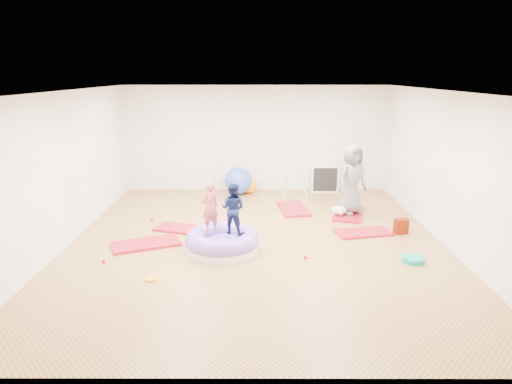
{
  "coord_description": "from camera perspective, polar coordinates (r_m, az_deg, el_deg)",
  "views": [
    {
      "loc": [
        0.02,
        -8.14,
        3.12
      ],
      "look_at": [
        0.0,
        0.3,
        0.9
      ],
      "focal_mm": 32.0,
      "sensor_mm": 36.0,
      "label": 1
    }
  ],
  "objects": [
    {
      "name": "yellow_toy",
      "position": [
        7.38,
        -12.81,
        -10.52
      ],
      "size": [
        0.21,
        0.21,
        0.03
      ],
      "primitive_type": "cylinder",
      "color": "#FFB104",
      "rests_on": "ground"
    },
    {
      "name": "gym_mat_center_back",
      "position": [
        10.71,
        4.67,
        -2.1
      ],
      "size": [
        0.75,
        1.26,
        0.05
      ],
      "primitive_type": "cube",
      "rotation": [
        0.0,
        0.0,
        1.7
      ],
      "color": "#D02244",
      "rests_on": "ground"
    },
    {
      "name": "infant",
      "position": [
        10.26,
        10.39,
        -2.29
      ],
      "size": [
        0.35,
        0.36,
        0.21
      ],
      "color": "#CBE9FF",
      "rests_on": "gym_mat_rear_right"
    },
    {
      "name": "child_pink",
      "position": [
        8.15,
        -5.78,
        -1.52
      ],
      "size": [
        0.4,
        0.37,
        0.92
      ],
      "primitive_type": "imported",
      "rotation": [
        0.0,
        0.0,
        3.75
      ],
      "color": "#CB4D55",
      "rests_on": "inflatable_cushion"
    },
    {
      "name": "inflatable_cushion",
      "position": [
        8.26,
        -4.22,
        -6.25
      ],
      "size": [
        1.34,
        1.34,
        0.42
      ],
      "rotation": [
        0.0,
        0.0,
        0.36
      ],
      "color": "white",
      "rests_on": "ground"
    },
    {
      "name": "exercise_ball_orange",
      "position": [
        12.09,
        -0.96,
        0.87
      ],
      "size": [
        0.45,
        0.45,
        0.45
      ],
      "primitive_type": "sphere",
      "color": "#FF9E07",
      "rests_on": "ground"
    },
    {
      "name": "ball_pit_balls",
      "position": [
        8.93,
        -1.49,
        -5.49
      ],
      "size": [
        4.58,
        2.38,
        0.06
      ],
      "color": "red",
      "rests_on": "ground"
    },
    {
      "name": "adult_caregiver",
      "position": [
        10.31,
        11.87,
        1.57
      ],
      "size": [
        0.9,
        0.84,
        1.55
      ],
      "primitive_type": "imported",
      "rotation": [
        0.0,
        0.0,
        0.6
      ],
      "color": "slate",
      "rests_on": "gym_mat_rear_right"
    },
    {
      "name": "backpack",
      "position": [
        9.55,
        17.68,
        -4.1
      ],
      "size": [
        0.29,
        0.22,
        0.3
      ],
      "primitive_type": "cube",
      "rotation": [
        0.0,
        0.0,
        0.24
      ],
      "color": "#AF2501",
      "rests_on": "ground"
    },
    {
      "name": "gym_mat_front_left",
      "position": [
        8.78,
        -13.59,
        -6.31
      ],
      "size": [
        1.37,
        1.04,
        0.05
      ],
      "primitive_type": "cube",
      "rotation": [
        0.0,
        0.0,
        0.4
      ],
      "color": "#D02244",
      "rests_on": "ground"
    },
    {
      "name": "gym_mat_right",
      "position": [
        9.37,
        13.26,
        -4.96
      ],
      "size": [
        1.17,
        0.76,
        0.05
      ],
      "primitive_type": "cube",
      "rotation": [
        0.0,
        0.0,
        0.21
      ],
      "color": "#D02244",
      "rests_on": "ground"
    },
    {
      "name": "child_navy",
      "position": [
        8.02,
        -2.91,
        -1.75
      ],
      "size": [
        0.54,
        0.47,
        0.92
      ],
      "primitive_type": "imported",
      "rotation": [
        0.0,
        0.0,
        2.81
      ],
      "color": "#0F1745",
      "rests_on": "inflatable_cushion"
    },
    {
      "name": "balance_disc",
      "position": [
        8.26,
        19.07,
        -7.97
      ],
      "size": [
        0.39,
        0.39,
        0.09
      ],
      "primitive_type": "cylinder",
      "color": "#0B8B94",
      "rests_on": "ground"
    },
    {
      "name": "exercise_ball_blue",
      "position": [
        11.97,
        -2.2,
        1.41
      ],
      "size": [
        0.72,
        0.72,
        0.72
      ],
      "primitive_type": "sphere",
      "color": "blue",
      "rests_on": "ground"
    },
    {
      "name": "cube_shelf",
      "position": [
        12.37,
        8.54,
        1.72
      ],
      "size": [
        0.73,
        0.36,
        0.73
      ],
      "color": "silver",
      "rests_on": "ground"
    },
    {
      "name": "gym_mat_mid_left",
      "position": [
        9.48,
        -9.22,
        -4.53
      ],
      "size": [
        1.19,
        0.83,
        0.05
      ],
      "primitive_type": "cube",
      "rotation": [
        0.0,
        0.0,
        -0.29
      ],
      "color": "#D02244",
      "rests_on": "ground"
    },
    {
      "name": "infant_play_gym",
      "position": [
        11.82,
        4.9,
        0.97
      ],
      "size": [
        0.62,
        0.59,
        0.48
      ],
      "rotation": [
        0.0,
        0.0,
        -0.35
      ],
      "color": "silver",
      "rests_on": "ground"
    },
    {
      "name": "gym_mat_rear_right",
      "position": [
        10.53,
        11.5,
        -2.66
      ],
      "size": [
        0.93,
        1.36,
        0.05
      ],
      "primitive_type": "cube",
      "rotation": [
        0.0,
        0.0,
        1.3
      ],
      "color": "#D02244",
      "rests_on": "ground"
    },
    {
      "name": "room",
      "position": [
        8.31,
        -0.0,
        2.81
      ],
      "size": [
        7.01,
        8.01,
        2.81
      ],
      "color": "#B4874D",
      "rests_on": "ground"
    }
  ]
}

